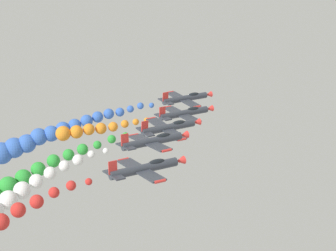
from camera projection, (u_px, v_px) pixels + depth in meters
The scene contains 8 objects.
airplane_lead at pixel (186, 98), 127.99m from camera, with size 9.57×10.35×2.34m.
smoke_trail_lead at pixel (39, 139), 117.75m from camera, with size 5.93×28.53×7.65m.
airplane_left_inner at pixel (185, 113), 117.38m from camera, with size 9.56×10.35×2.32m.
smoke_trail_left_inner at pixel (87, 130), 110.15m from camera, with size 3.56×15.35×2.36m.
airplane_right_inner at pixel (169, 127), 107.73m from camera, with size 9.56×10.35×2.38m.
airplane_left_outer at pixel (153, 141), 96.54m from camera, with size 9.56×10.35×2.39m.
smoke_trail_left_outer at pixel (1, 209), 83.61m from camera, with size 7.35×22.34×6.87m.
airplane_right_outer at pixel (145, 168), 85.22m from camera, with size 9.57×10.35×2.34m.
Camera 1 is at (87.03, -51.60, 171.15)m, focal length 75.86 mm.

